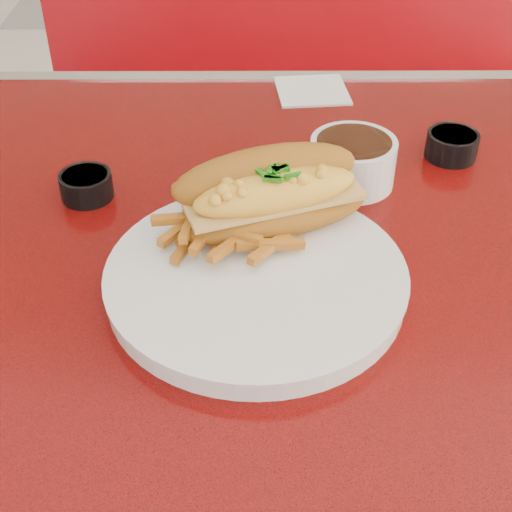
{
  "coord_description": "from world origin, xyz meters",
  "views": [
    {
      "loc": [
        -0.13,
        -0.64,
        1.23
      ],
      "look_at": [
        -0.12,
        -0.1,
        0.81
      ],
      "focal_mm": 50.0,
      "sensor_mm": 36.0,
      "label": 1
    }
  ],
  "objects_px": {
    "mac_hoagie": "(272,194)",
    "gravy_ramekin": "(353,161)",
    "booth_bench_far": "(305,193)",
    "fork": "(316,248)",
    "sauce_cup_right": "(452,144)",
    "sauce_cup_left": "(86,185)",
    "diner_table": "(355,332)",
    "dinner_plate": "(256,278)"
  },
  "relations": [
    {
      "from": "sauce_cup_left",
      "to": "sauce_cup_right",
      "type": "xyz_separation_m",
      "value": [
        0.45,
        0.09,
        0.0
      ]
    },
    {
      "from": "dinner_plate",
      "to": "sauce_cup_right",
      "type": "relative_size",
      "value": 4.66
    },
    {
      "from": "diner_table",
      "to": "booth_bench_far",
      "type": "bearing_deg",
      "value": 90.0
    },
    {
      "from": "diner_table",
      "to": "sauce_cup_right",
      "type": "relative_size",
      "value": 14.7
    },
    {
      "from": "mac_hoagie",
      "to": "sauce_cup_right",
      "type": "bearing_deg",
      "value": 17.72
    },
    {
      "from": "booth_bench_far",
      "to": "sauce_cup_right",
      "type": "xyz_separation_m",
      "value": [
        0.12,
        -0.66,
        0.5
      ]
    },
    {
      "from": "fork",
      "to": "sauce_cup_right",
      "type": "bearing_deg",
      "value": -73.1
    },
    {
      "from": "sauce_cup_right",
      "to": "fork",
      "type": "bearing_deg",
      "value": -130.66
    },
    {
      "from": "diner_table",
      "to": "mac_hoagie",
      "type": "bearing_deg",
      "value": -168.73
    },
    {
      "from": "mac_hoagie",
      "to": "gravy_ramekin",
      "type": "xyz_separation_m",
      "value": [
        0.1,
        0.11,
        -0.03
      ]
    },
    {
      "from": "sauce_cup_left",
      "to": "booth_bench_far",
      "type": "bearing_deg",
      "value": 66.78
    },
    {
      "from": "dinner_plate",
      "to": "gravy_ramekin",
      "type": "bearing_deg",
      "value": 59.43
    },
    {
      "from": "diner_table",
      "to": "mac_hoagie",
      "type": "relative_size",
      "value": 5.48
    },
    {
      "from": "dinner_plate",
      "to": "sauce_cup_left",
      "type": "bearing_deg",
      "value": 139.99
    },
    {
      "from": "mac_hoagie",
      "to": "gravy_ramekin",
      "type": "height_order",
      "value": "mac_hoagie"
    },
    {
      "from": "diner_table",
      "to": "gravy_ramekin",
      "type": "distance_m",
      "value": 0.21
    },
    {
      "from": "booth_bench_far",
      "to": "fork",
      "type": "height_order",
      "value": "booth_bench_far"
    },
    {
      "from": "gravy_ramekin",
      "to": "sauce_cup_right",
      "type": "height_order",
      "value": "gravy_ramekin"
    },
    {
      "from": "mac_hoagie",
      "to": "sauce_cup_left",
      "type": "xyz_separation_m",
      "value": [
        -0.21,
        0.08,
        -0.04
      ]
    },
    {
      "from": "gravy_ramekin",
      "to": "sauce_cup_right",
      "type": "distance_m",
      "value": 0.15
    },
    {
      "from": "booth_bench_far",
      "to": "fork",
      "type": "bearing_deg",
      "value": -94.12
    },
    {
      "from": "diner_table",
      "to": "booth_bench_far",
      "type": "xyz_separation_m",
      "value": [
        0.0,
        0.81,
        -0.32
      ]
    },
    {
      "from": "gravy_ramekin",
      "to": "sauce_cup_right",
      "type": "bearing_deg",
      "value": 24.51
    },
    {
      "from": "gravy_ramekin",
      "to": "sauce_cup_left",
      "type": "bearing_deg",
      "value": -174.5
    },
    {
      "from": "diner_table",
      "to": "mac_hoagie",
      "type": "distance_m",
      "value": 0.25
    },
    {
      "from": "dinner_plate",
      "to": "sauce_cup_right",
      "type": "height_order",
      "value": "sauce_cup_right"
    },
    {
      "from": "diner_table",
      "to": "sauce_cup_left",
      "type": "bearing_deg",
      "value": 168.81
    },
    {
      "from": "booth_bench_far",
      "to": "sauce_cup_right",
      "type": "relative_size",
      "value": 14.34
    },
    {
      "from": "fork",
      "to": "gravy_ramekin",
      "type": "relative_size",
      "value": 1.16
    },
    {
      "from": "gravy_ramekin",
      "to": "diner_table",
      "type": "bearing_deg",
      "value": -84.66
    },
    {
      "from": "mac_hoagie",
      "to": "fork",
      "type": "relative_size",
      "value": 1.86
    },
    {
      "from": "fork",
      "to": "sauce_cup_right",
      "type": "relative_size",
      "value": 1.45
    },
    {
      "from": "booth_bench_far",
      "to": "sauce_cup_right",
      "type": "distance_m",
      "value": 0.83
    },
    {
      "from": "diner_table",
      "to": "booth_bench_far",
      "type": "height_order",
      "value": "booth_bench_far"
    },
    {
      "from": "booth_bench_far",
      "to": "dinner_plate",
      "type": "bearing_deg",
      "value": -97.74
    },
    {
      "from": "booth_bench_far",
      "to": "sauce_cup_left",
      "type": "bearing_deg",
      "value": -113.22
    },
    {
      "from": "booth_bench_far",
      "to": "fork",
      "type": "relative_size",
      "value": 9.92
    },
    {
      "from": "booth_bench_far",
      "to": "gravy_ramekin",
      "type": "relative_size",
      "value": 11.56
    },
    {
      "from": "booth_bench_far",
      "to": "sauce_cup_left",
      "type": "xyz_separation_m",
      "value": [
        -0.32,
        -0.75,
        0.5
      ]
    },
    {
      "from": "dinner_plate",
      "to": "gravy_ramekin",
      "type": "distance_m",
      "value": 0.23
    },
    {
      "from": "diner_table",
      "to": "fork",
      "type": "height_order",
      "value": "fork"
    },
    {
      "from": "booth_bench_far",
      "to": "sauce_cup_left",
      "type": "distance_m",
      "value": 0.95
    }
  ]
}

